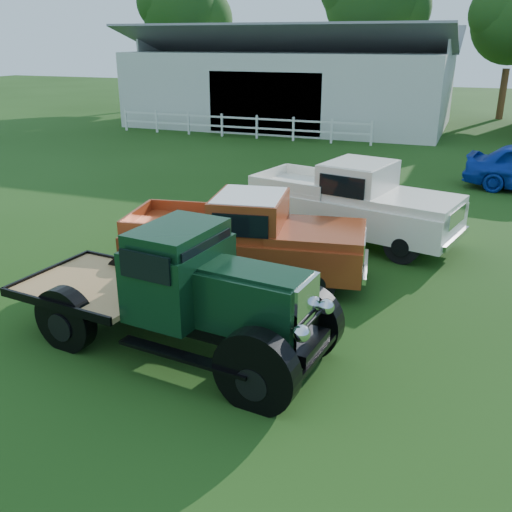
% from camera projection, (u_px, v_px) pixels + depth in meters
% --- Properties ---
extents(ground, '(120.00, 120.00, 0.00)m').
position_uv_depth(ground, '(222.00, 331.00, 10.21)').
color(ground, '#15340A').
extents(shed_left, '(18.80, 10.20, 5.60)m').
position_uv_depth(shed_left, '(293.00, 76.00, 34.23)').
color(shed_left, beige).
rests_on(shed_left, ground).
extents(fence_rail, '(14.20, 0.16, 1.20)m').
position_uv_depth(fence_rail, '(239.00, 126.00, 30.12)').
color(fence_rail, white).
rests_on(fence_rail, ground).
extents(tree_a, '(6.30, 6.30, 10.50)m').
position_uv_depth(tree_a, '(183.00, 34.00, 43.15)').
color(tree_a, '#22440F').
rests_on(tree_a, ground).
extents(tree_b, '(6.90, 6.90, 11.50)m').
position_uv_depth(tree_b, '(370.00, 26.00, 39.14)').
color(tree_b, '#22440F').
rests_on(tree_b, ground).
extents(tree_c, '(5.40, 5.40, 9.00)m').
position_uv_depth(tree_c, '(510.00, 46.00, 35.69)').
color(tree_c, '#22440F').
rests_on(tree_c, ground).
extents(vintage_flatbed, '(5.70, 2.78, 2.18)m').
position_uv_depth(vintage_flatbed, '(175.00, 289.00, 9.30)').
color(vintage_flatbed, black).
rests_on(vintage_flatbed, ground).
extents(red_pickup, '(5.48, 2.83, 1.91)m').
position_uv_depth(red_pickup, '(245.00, 237.00, 12.15)').
color(red_pickup, '#9A3A19').
rests_on(red_pickup, ground).
extents(white_pickup, '(5.80, 3.32, 2.01)m').
position_uv_depth(white_pickup, '(353.00, 202.00, 14.56)').
color(white_pickup, white).
rests_on(white_pickup, ground).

